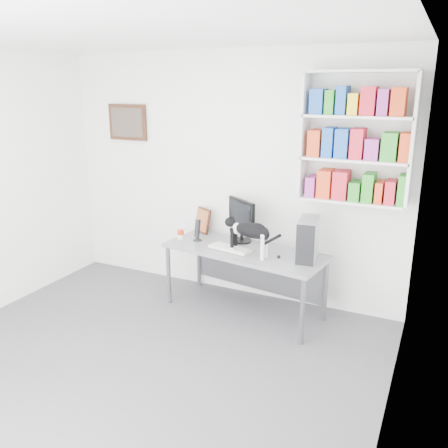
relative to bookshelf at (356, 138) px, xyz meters
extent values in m
cube|color=#535358|center=(-1.40, -1.85, -1.85)|extent=(4.00, 4.00, 0.01)
cube|color=white|center=(-1.40, -1.85, 0.85)|extent=(4.00, 4.00, 0.01)
cube|color=white|center=(-1.40, 0.15, -0.50)|extent=(4.00, 0.01, 2.70)
cube|color=white|center=(0.60, -1.85, -0.50)|extent=(0.01, 4.00, 2.70)
cube|color=silver|center=(0.00, 0.00, 0.00)|extent=(1.03, 0.28, 1.24)
cube|color=#452716|center=(-2.70, 0.12, 0.05)|extent=(0.52, 0.04, 0.42)
cube|color=gray|center=(-0.99, -0.32, -1.50)|extent=(1.76, 0.88, 0.70)
cube|color=black|center=(-1.11, -0.10, -0.91)|extent=(0.49, 0.42, 0.48)
cube|color=silver|center=(-1.11, -0.40, -1.13)|extent=(0.47, 0.25, 0.03)
cube|color=#A8A8AC|center=(-0.33, -0.31, -0.95)|extent=(0.24, 0.43, 0.40)
cylinder|color=black|center=(-1.56, -0.27, -1.03)|extent=(0.12, 0.12, 0.24)
cube|color=#452716|center=(-1.65, 0.02, -1.00)|extent=(0.25, 0.19, 0.29)
cylinder|color=red|center=(-1.75, -0.31, -1.10)|extent=(0.08, 0.08, 0.10)
camera|label=1|loc=(0.80, -4.57, 0.49)|focal=38.00mm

